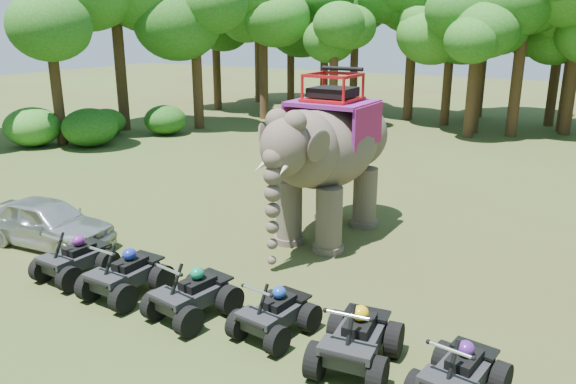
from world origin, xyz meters
name	(u,v)px	position (x,y,z in m)	size (l,w,h in m)	color
ground	(262,285)	(0.00, 0.00, 0.00)	(110.00, 110.00, 0.00)	#47381E
elephant	(330,155)	(-0.12, 3.70, 2.29)	(2.40, 5.45, 4.58)	brown
parked_car	(47,222)	(-6.25, -0.80, 0.65)	(1.53, 3.79, 1.29)	silver
atv_0	(74,253)	(-3.98, -1.84, 0.62)	(1.21, 1.66, 1.23)	black
atv_1	(125,268)	(-2.29, -1.91, 0.65)	(1.27, 1.74, 1.29)	black
atv_2	(192,288)	(-0.44, -1.91, 0.64)	(1.25, 1.71, 1.27)	black
atv_3	(275,307)	(1.36, -1.68, 0.58)	(1.15, 1.58, 1.17)	black
atv_4	(357,332)	(3.12, -1.87, 0.67)	(1.31, 1.80, 1.33)	black
atv_5	(461,367)	(4.89, -1.91, 0.60)	(1.18, 1.62, 1.20)	black
tree_0	(479,62)	(0.00, 21.49, 3.79)	(5.31, 5.31, 7.58)	#195114
tree_25	(55,74)	(-16.88, 8.25, 3.43)	(4.80, 4.80, 6.86)	#195114
tree_26	(118,42)	(-17.10, 12.66, 4.76)	(6.67, 6.67, 9.53)	#195114
tree_27	(196,49)	(-13.81, 15.12, 4.37)	(6.12, 6.12, 8.75)	#195114
tree_28	(263,54)	(-12.39, 19.80, 3.95)	(5.53, 5.53, 7.90)	#195114
tree_29	(334,67)	(-7.48, 19.43, 3.38)	(4.73, 4.73, 6.76)	#195114
tree_30	(412,40)	(-4.53, 24.05, 4.74)	(6.64, 6.64, 9.48)	#195114
tree_31	(216,50)	(-17.32, 21.61, 4.02)	(5.63, 5.63, 8.04)	#195114
tree_32	(570,64)	(4.14, 24.31, 3.63)	(5.08, 5.08, 7.26)	#195114
tree_33	(355,50)	(-9.16, 26.19, 3.97)	(5.56, 5.56, 7.94)	#195114
tree_35	(449,64)	(-2.00, 23.14, 3.50)	(4.90, 4.90, 7.01)	#195114
tree_36	(485,27)	(-1.00, 27.21, 5.48)	(7.67, 7.67, 10.96)	#195114
tree_37	(258,42)	(-16.95, 26.31, 4.40)	(6.16, 6.16, 8.80)	#195114
tree_38	(557,56)	(3.35, 25.90, 3.95)	(5.53, 5.53, 7.90)	#195114
tree_39	(521,47)	(1.98, 21.41, 4.59)	(6.42, 6.42, 9.18)	#195114
tree_41	(324,50)	(-10.84, 25.03, 3.99)	(5.59, 5.59, 7.99)	#195114
tree_42	(291,48)	(-14.64, 27.13, 4.01)	(5.62, 5.62, 8.02)	#195114
tree_43	(474,67)	(0.08, 20.02, 3.62)	(5.06, 5.06, 7.23)	#195114
tree_44	(476,40)	(-1.10, 25.54, 4.77)	(6.68, 6.68, 9.54)	#195114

